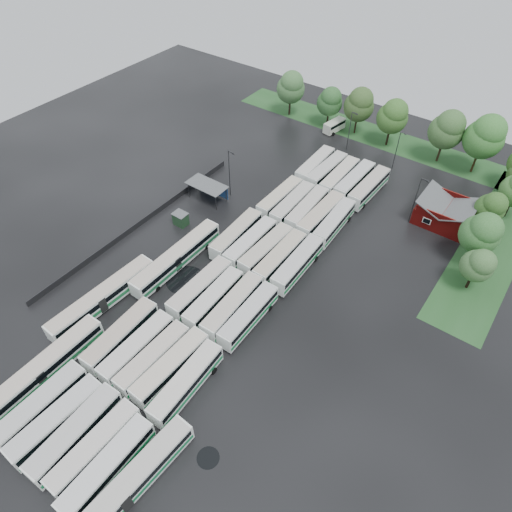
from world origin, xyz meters
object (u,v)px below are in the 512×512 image
Objects in this scene: artic_bus_west_a at (42,370)px; minibus at (334,126)px; brick_building at (444,214)px; artic_bus_east at (126,489)px.

artic_bus_west_a is 83.69m from minibus.
artic_bus_east is (-12.02, -69.54, 0.11)m from brick_building.
artic_bus_east reaches higher than artic_bus_west_a.
artic_bus_west_a is at bearing 172.16° from artic_bus_east.
artic_bus_west_a is at bearing -79.48° from minibus.
artic_bus_west_a is 0.99× the size of artic_bus_east.
brick_building is 1.59× the size of minibus.
minibus is (-33.85, 17.97, -0.40)m from brick_building.
brick_building is 70.57m from artic_bus_east.
brick_building is at bearing 82.71° from artic_bus_east.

